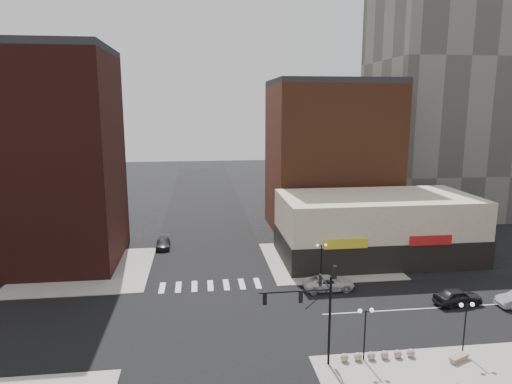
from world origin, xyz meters
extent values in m
plane|color=black|center=(0.00, 0.00, 0.00)|extent=(240.00, 240.00, 0.00)
cube|color=black|center=(0.00, 0.00, 0.01)|extent=(200.00, 14.00, 0.02)
cube|color=black|center=(0.00, 0.00, 0.01)|extent=(14.00, 200.00, 0.02)
cube|color=gray|center=(-14.50, 14.50, 0.06)|extent=(15.00, 15.00, 0.12)
cube|color=gray|center=(14.50, 14.50, 0.06)|extent=(15.00, 15.00, 0.12)
cube|color=#3A1612|center=(-19.00, 18.50, 12.50)|extent=(16.00, 15.00, 25.00)
cube|color=brown|center=(19.00, 29.50, 11.00)|extent=(18.00, 15.00, 22.00)
cube|color=beige|center=(21.00, 15.00, 4.00)|extent=(24.00, 12.00, 8.00)
cube|color=black|center=(21.00, 15.00, 1.70)|extent=(24.20, 12.20, 3.40)
cylinder|color=black|center=(8.20, -8.20, 3.50)|extent=(0.18, 0.18, 7.00)
cylinder|color=black|center=(5.60, -8.20, 6.00)|extent=(5.20, 0.11, 0.11)
cylinder|color=black|center=(7.20, -8.20, 5.30)|extent=(1.72, 0.06, 1.46)
cylinder|color=black|center=(8.20, -6.70, 6.00)|extent=(0.11, 3.00, 0.11)
cube|color=black|center=(3.40, -8.20, 5.60)|extent=(0.28, 0.18, 0.95)
sphere|color=red|center=(3.40, -8.20, 5.90)|extent=(0.16, 0.16, 0.16)
cube|color=black|center=(6.00, -8.20, 5.60)|extent=(0.28, 0.18, 0.95)
sphere|color=red|center=(6.00, -8.20, 5.90)|extent=(0.16, 0.16, 0.16)
cube|color=black|center=(8.20, -5.40, 5.60)|extent=(0.18, 0.28, 0.95)
sphere|color=red|center=(8.20, -5.40, 5.90)|extent=(0.16, 0.16, 0.16)
cube|color=black|center=(8.45, -8.20, 7.30)|extent=(0.28, 0.18, 0.95)
sphere|color=red|center=(8.45, -8.20, 7.60)|extent=(0.16, 0.16, 0.16)
cylinder|color=black|center=(11.00, -8.00, 2.12)|extent=(0.11, 0.11, 4.00)
cylinder|color=black|center=(11.00, -8.00, 4.02)|extent=(0.90, 0.06, 0.06)
sphere|color=white|center=(10.55, -8.00, 4.12)|extent=(0.32, 0.32, 0.32)
sphere|color=white|center=(11.45, -8.00, 4.12)|extent=(0.32, 0.32, 0.32)
cylinder|color=black|center=(19.00, -8.00, 2.12)|extent=(0.11, 0.11, 4.00)
cylinder|color=black|center=(19.00, -8.00, 4.02)|extent=(0.90, 0.06, 0.06)
sphere|color=white|center=(18.55, -8.00, 4.12)|extent=(0.32, 0.32, 0.32)
sphere|color=white|center=(19.45, -8.00, 4.12)|extent=(0.32, 0.32, 0.32)
cylinder|color=black|center=(12.00, 8.00, 2.12)|extent=(0.11, 0.11, 4.00)
cylinder|color=black|center=(12.00, 8.00, 4.02)|extent=(0.90, 0.06, 0.06)
sphere|color=white|center=(11.55, 8.00, 4.12)|extent=(0.32, 0.32, 0.32)
sphere|color=white|center=(12.45, 8.00, 4.12)|extent=(0.32, 0.32, 0.32)
sphere|color=#9F836E|center=(9.50, -8.00, 0.42)|extent=(0.61, 0.61, 0.61)
sphere|color=#9F836E|center=(10.55, -8.00, 0.42)|extent=(0.61, 0.61, 0.61)
sphere|color=#9F836E|center=(11.60, -8.00, 0.42)|extent=(0.61, 0.61, 0.61)
sphere|color=#9F836E|center=(12.65, -8.00, 0.42)|extent=(0.61, 0.61, 0.61)
sphere|color=#9F836E|center=(13.70, -8.00, 0.42)|extent=(0.61, 0.61, 0.61)
sphere|color=#9F836E|center=(14.75, -8.00, 0.42)|extent=(0.61, 0.61, 0.61)
imported|color=silver|center=(12.17, 5.56, 0.75)|extent=(5.40, 2.55, 1.49)
imported|color=black|center=(23.59, 0.48, 0.80)|extent=(4.89, 2.42, 1.60)
imported|color=black|center=(-6.09, 22.21, 0.66)|extent=(1.97, 4.59, 1.32)
cube|color=gray|center=(18.10, -9.00, 0.27)|extent=(1.63, 1.05, 0.30)
cube|color=gray|center=(18.10, -9.00, 0.48)|extent=(1.85, 1.22, 0.12)
camera|label=1|loc=(-1.01, -38.20, 19.09)|focal=32.00mm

